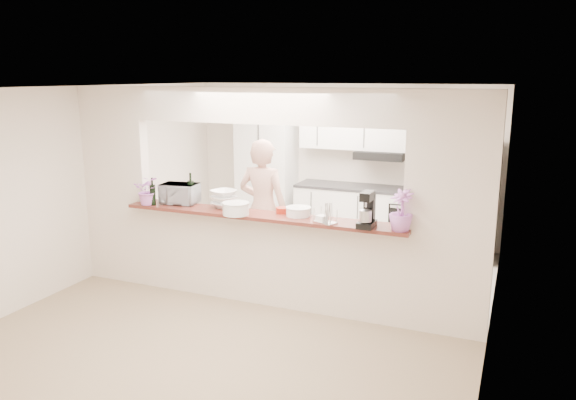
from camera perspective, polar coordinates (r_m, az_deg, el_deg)
The scene contains 19 objects.
floor at distance 6.75m, azimuth -2.45°, elevation -10.33°, with size 6.00×6.00×0.00m, color tan.
tile_overlay at distance 8.09m, azimuth 2.22°, elevation -6.35°, with size 5.00×2.90×0.01m, color beige.
partition at distance 6.33m, azimuth -2.57°, elevation 2.14°, with size 5.00×0.15×2.50m.
bar_counter at distance 6.55m, azimuth -2.51°, elevation -5.70°, with size 3.40×0.38×1.09m.
kitchen_cabinets at distance 8.97m, azimuth 3.78°, elevation 1.93°, with size 3.15×0.62×2.25m.
refrigerator at distance 8.49m, azimuth 18.03°, elevation -0.14°, with size 0.75×0.70×1.70m, color #A7A7AC.
flower_left at distance 6.99m, azimuth -14.02°, elevation 0.97°, with size 0.32×0.28×0.36m, color #DD75C5.
wine_bottle_a at distance 6.96m, azimuth -13.58°, elevation 0.56°, with size 0.07×0.07×0.34m.
wine_bottle_b at distance 6.91m, azimuth -9.84°, elevation 0.81°, with size 0.08×0.08×0.39m.
toaster_oven at distance 6.98m, azimuth -10.95°, elevation 0.64°, with size 0.44×0.30×0.24m, color #B7B7BD.
serving_bowls at distance 6.67m, azimuth -6.54°, elevation 0.08°, with size 0.28×0.28×0.21m, color white.
plate_stack_a at distance 6.34m, azimuth -5.32°, elevation -0.87°, with size 0.31×0.31×0.14m.
plate_stack_b at distance 6.26m, azimuth 1.06°, elevation -1.17°, with size 0.28×0.28×0.10m.
red_bowl at distance 6.39m, azimuth -0.61°, elevation -1.05°, with size 0.14×0.14×0.06m, color maroon.
tan_bowl at distance 6.32m, azimuth 1.05°, elevation -1.17°, with size 0.16×0.16×0.07m, color tan.
utensil_caddy at distance 5.96m, azimuth 3.82°, elevation -1.47°, with size 0.27×0.21×0.22m.
stand_mixer at distance 5.83m, azimuth 8.06°, elevation -1.12°, with size 0.17×0.26×0.38m.
flower_right at distance 5.73m, azimuth 11.43°, elevation -1.04°, with size 0.24×0.24×0.43m, color #C76FCF.
person at distance 7.31m, azimuth -2.55°, elevation -0.98°, with size 0.67×0.44×1.83m, color tan.
Camera 1 is at (2.65, -5.63, 2.63)m, focal length 35.00 mm.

